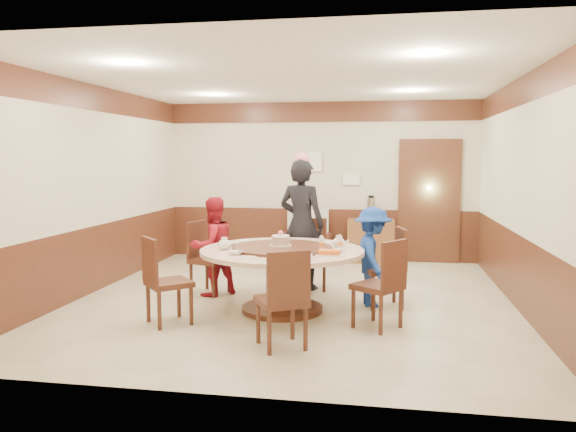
% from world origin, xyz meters
% --- Properties ---
extents(room, '(6.00, 6.04, 2.84)m').
position_xyz_m(room, '(0.01, 0.01, 1.08)').
color(room, beige).
rests_on(room, ground).
extents(banquet_table, '(1.93, 1.93, 0.78)m').
position_xyz_m(banquet_table, '(-0.04, -0.58, 0.53)').
color(banquet_table, '#4B2417').
rests_on(banquet_table, ground).
extents(chair_0, '(0.54, 0.54, 0.97)m').
position_xyz_m(chair_0, '(1.17, -0.15, 0.30)').
color(chair_0, '#4B2417').
rests_on(chair_0, ground).
extents(chair_1, '(0.48, 0.49, 0.97)m').
position_xyz_m(chair_1, '(0.15, 0.63, 0.30)').
color(chair_1, '#4B2417').
rests_on(chair_1, ground).
extents(chair_2, '(0.56, 0.55, 0.97)m').
position_xyz_m(chair_2, '(-1.18, 0.13, 0.30)').
color(chair_2, '#4B2417').
rests_on(chair_2, ground).
extents(chair_3, '(0.62, 0.62, 0.97)m').
position_xyz_m(chair_3, '(-1.20, -1.29, 0.30)').
color(chair_3, '#4B2417').
rests_on(chair_3, ground).
extents(chair_4, '(0.60, 0.60, 0.97)m').
position_xyz_m(chair_4, '(0.19, -1.85, 0.30)').
color(chair_4, '#4B2417').
rests_on(chair_4, ground).
extents(chair_5, '(0.62, 0.61, 0.97)m').
position_xyz_m(chair_5, '(1.10, -1.06, 0.30)').
color(chair_5, '#4B2417').
rests_on(chair_5, ground).
extents(person_standing, '(0.76, 0.61, 1.80)m').
position_xyz_m(person_standing, '(0.01, 0.63, 0.90)').
color(person_standing, black).
rests_on(person_standing, ground).
extents(person_red, '(0.79, 0.81, 1.31)m').
position_xyz_m(person_red, '(-1.09, 0.04, 0.65)').
color(person_red, '#A61624').
rests_on(person_red, ground).
extents(person_blue, '(0.59, 0.86, 1.23)m').
position_xyz_m(person_blue, '(1.01, -0.13, 0.61)').
color(person_blue, '#173A95').
rests_on(person_blue, ground).
extents(birthday_cake, '(0.26, 0.26, 0.18)m').
position_xyz_m(birthday_cake, '(-0.07, -0.53, 0.84)').
color(birthday_cake, white).
rests_on(birthday_cake, banquet_table).
extents(teapot_left, '(0.17, 0.15, 0.13)m').
position_xyz_m(teapot_left, '(-0.70, -0.74, 0.81)').
color(teapot_left, white).
rests_on(teapot_left, banquet_table).
extents(teapot_right, '(0.17, 0.15, 0.13)m').
position_xyz_m(teapot_right, '(0.61, -0.36, 0.81)').
color(teapot_right, white).
rests_on(teapot_right, banquet_table).
extents(bowl_0, '(0.15, 0.15, 0.04)m').
position_xyz_m(bowl_0, '(-0.61, -0.21, 0.77)').
color(bowl_0, white).
rests_on(bowl_0, banquet_table).
extents(bowl_1, '(0.13, 0.13, 0.04)m').
position_xyz_m(bowl_1, '(0.32, -1.13, 0.77)').
color(bowl_1, white).
rests_on(bowl_1, banquet_table).
extents(bowl_2, '(0.16, 0.16, 0.04)m').
position_xyz_m(bowl_2, '(-0.48, -1.04, 0.77)').
color(bowl_2, white).
rests_on(bowl_2, banquet_table).
extents(bowl_3, '(0.13, 0.13, 0.04)m').
position_xyz_m(bowl_3, '(0.63, -0.70, 0.77)').
color(bowl_3, white).
rests_on(bowl_3, banquet_table).
extents(bowl_4, '(0.17, 0.17, 0.04)m').
position_xyz_m(bowl_4, '(-0.71, -0.45, 0.77)').
color(bowl_4, white).
rests_on(bowl_4, banquet_table).
extents(saucer_near, '(0.18, 0.18, 0.01)m').
position_xyz_m(saucer_near, '(-0.29, -1.23, 0.76)').
color(saucer_near, white).
rests_on(saucer_near, banquet_table).
extents(saucer_far, '(0.18, 0.18, 0.01)m').
position_xyz_m(saucer_far, '(0.41, -0.08, 0.76)').
color(saucer_far, white).
rests_on(saucer_far, banquet_table).
extents(shrimp_platter, '(0.30, 0.20, 0.06)m').
position_xyz_m(shrimp_platter, '(0.55, -0.94, 0.78)').
color(shrimp_platter, white).
rests_on(shrimp_platter, banquet_table).
extents(bottle_0, '(0.06, 0.06, 0.16)m').
position_xyz_m(bottle_0, '(0.43, -0.63, 0.83)').
color(bottle_0, white).
rests_on(bottle_0, banquet_table).
extents(bottle_1, '(0.06, 0.06, 0.16)m').
position_xyz_m(bottle_1, '(0.63, -0.51, 0.83)').
color(bottle_1, white).
rests_on(bottle_1, banquet_table).
extents(tv_stand, '(0.85, 0.45, 0.50)m').
position_xyz_m(tv_stand, '(-0.20, 2.75, 0.25)').
color(tv_stand, '#4B2417').
rests_on(tv_stand, ground).
extents(television, '(0.74, 0.12, 0.43)m').
position_xyz_m(television, '(-0.20, 2.75, 0.71)').
color(television, '#939396').
rests_on(television, tv_stand).
extents(side_cabinet, '(0.80, 0.40, 0.75)m').
position_xyz_m(side_cabinet, '(0.92, 2.78, 0.38)').
color(side_cabinet, brown).
rests_on(side_cabinet, ground).
extents(thermos, '(0.15, 0.15, 0.38)m').
position_xyz_m(thermos, '(0.91, 2.78, 0.94)').
color(thermos, silver).
rests_on(thermos, side_cabinet).
extents(notice_left, '(0.25, 0.00, 0.35)m').
position_xyz_m(notice_left, '(-0.10, 2.96, 1.75)').
color(notice_left, white).
rests_on(notice_left, room).
extents(notice_right, '(0.30, 0.00, 0.22)m').
position_xyz_m(notice_right, '(0.55, 2.96, 1.45)').
color(notice_right, white).
rests_on(notice_right, room).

